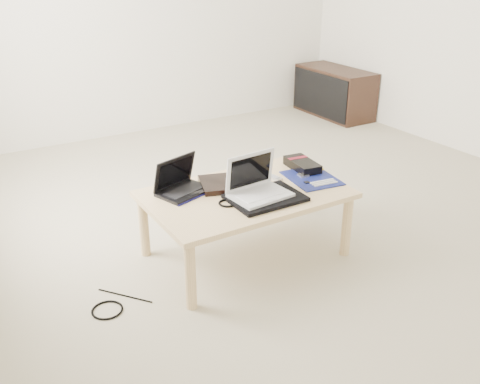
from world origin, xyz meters
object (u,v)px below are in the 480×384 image
media_cabinet (334,92)px  netbook (181,185)px  coffee_table (245,200)px  gpu_box (302,165)px  white_laptop (257,187)px

media_cabinet → netbook: size_ratio=2.75×
media_cabinet → netbook: 3.23m
coffee_table → netbook: netbook is taller
media_cabinet → gpu_box: size_ratio=3.33×
white_laptop → coffee_table: bearing=97.6°
netbook → coffee_table: bearing=-30.8°
gpu_box → white_laptop: bearing=-155.8°
media_cabinet → gpu_box: (-1.87, -1.89, 0.18)m
coffee_table → netbook: size_ratio=3.36×
gpu_box → netbook: bearing=174.9°
coffee_table → media_cabinet: size_ratio=1.22×
media_cabinet → white_laptop: white_laptop is taller
coffee_table → gpu_box: 0.50m
coffee_table → white_laptop: 0.15m
gpu_box → coffee_table: bearing=-166.8°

